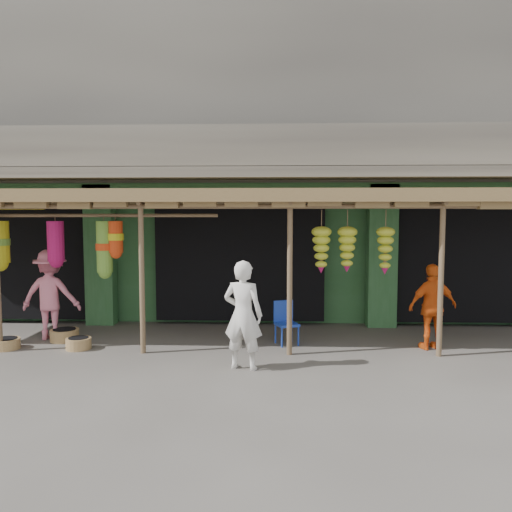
{
  "coord_description": "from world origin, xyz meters",
  "views": [
    {
      "loc": [
        0.75,
        -8.5,
        2.35
      ],
      "look_at": [
        0.39,
        1.0,
        1.58
      ],
      "focal_mm": 35.0,
      "sensor_mm": 36.0,
      "label": 1
    }
  ],
  "objects_px": {
    "blue_chair": "(285,320)",
    "person_vendor": "(433,307)",
    "person_shopper": "(51,295)",
    "person_front": "(243,315)"
  },
  "relations": [
    {
      "from": "blue_chair",
      "to": "person_vendor",
      "type": "relative_size",
      "value": 0.52
    },
    {
      "from": "blue_chair",
      "to": "person_vendor",
      "type": "xyz_separation_m",
      "value": [
        2.57,
        -0.28,
        0.32
      ]
    },
    {
      "from": "person_vendor",
      "to": "person_shopper",
      "type": "height_order",
      "value": "person_shopper"
    },
    {
      "from": "blue_chair",
      "to": "person_vendor",
      "type": "distance_m",
      "value": 2.61
    },
    {
      "from": "person_front",
      "to": "person_shopper",
      "type": "distance_m",
      "value": 4.14
    },
    {
      "from": "person_vendor",
      "to": "person_shopper",
      "type": "bearing_deg",
      "value": -16.74
    },
    {
      "from": "person_front",
      "to": "person_vendor",
      "type": "bearing_deg",
      "value": -144.36
    },
    {
      "from": "person_shopper",
      "to": "person_front",
      "type": "bearing_deg",
      "value": 153.39
    },
    {
      "from": "blue_chair",
      "to": "person_shopper",
      "type": "xyz_separation_m",
      "value": [
        -4.45,
        0.18,
        0.41
      ]
    },
    {
      "from": "person_vendor",
      "to": "person_shopper",
      "type": "distance_m",
      "value": 7.04
    }
  ]
}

